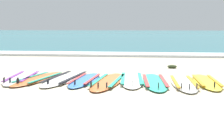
{
  "coord_description": "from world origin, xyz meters",
  "views": [
    {
      "loc": [
        0.61,
        -7.69,
        1.38
      ],
      "look_at": [
        -0.25,
        0.55,
        0.25
      ],
      "focal_mm": 49.58,
      "sensor_mm": 36.0,
      "label": 1
    }
  ],
  "objects": [
    {
      "name": "seaweed_clump_near_shoreline",
      "position": [
        1.51,
        2.3,
        0.05
      ],
      "size": [
        0.3,
        0.24,
        0.11
      ],
      "primitive_type": "ellipsoid",
      "color": "#2D381E",
      "rests_on": "ground"
    },
    {
      "name": "surfboard_8",
      "position": [
        2.1,
        -0.23,
        0.04
      ],
      "size": [
        0.56,
        2.19,
        0.18
      ],
      "color": "yellow",
      "rests_on": "ground"
    },
    {
      "name": "ground_plane",
      "position": [
        0.0,
        0.0,
        0.0
      ],
      "size": [
        80.0,
        80.0,
        0.0
      ],
      "primitive_type": "plane",
      "color": "#B7AD93"
    },
    {
      "name": "surfboard_7",
      "position": [
        1.54,
        -0.45,
        0.04
      ],
      "size": [
        0.59,
        2.27,
        0.18
      ],
      "color": "silver",
      "rests_on": "ground"
    },
    {
      "name": "surfboard_4",
      "position": [
        -0.24,
        -0.43,
        0.04
      ],
      "size": [
        0.86,
        2.53,
        0.18
      ],
      "color": "orange",
      "rests_on": "ground"
    },
    {
      "name": "surfboard_1",
      "position": [
        -2.03,
        -0.22,
        0.04
      ],
      "size": [
        1.03,
        2.39,
        0.18
      ],
      "color": "orange",
      "rests_on": "ground"
    },
    {
      "name": "surfboard_0",
      "position": [
        -2.52,
        -0.13,
        0.04
      ],
      "size": [
        0.8,
        2.36,
        0.18
      ],
      "color": "white",
      "rests_on": "ground"
    },
    {
      "name": "surfboard_5",
      "position": [
        0.31,
        -0.11,
        0.04
      ],
      "size": [
        0.72,
        2.4,
        0.18
      ],
      "color": "silver",
      "rests_on": "ground"
    },
    {
      "name": "surfboard_2",
      "position": [
        -1.39,
        -0.08,
        0.04
      ],
      "size": [
        0.99,
        2.66,
        0.18
      ],
      "color": "silver",
      "rests_on": "ground"
    },
    {
      "name": "wave_foam_strip",
      "position": [
        0.0,
        6.24,
        0.06
      ],
      "size": [
        80.0,
        1.3,
        0.11
      ],
      "primitive_type": "cube",
      "color": "white",
      "rests_on": "ground"
    },
    {
      "name": "surfboard_3",
      "position": [
        -0.83,
        -0.28,
        0.04
      ],
      "size": [
        0.71,
        2.19,
        0.18
      ],
      "color": "#3875CC",
      "rests_on": "ground"
    },
    {
      "name": "surfboard_6",
      "position": [
        0.87,
        -0.35,
        0.04
      ],
      "size": [
        0.72,
        2.4,
        0.18
      ],
      "color": "#2DB793",
      "rests_on": "ground"
    },
    {
      "name": "sea",
      "position": [
        0.0,
        35.59,
        0.05
      ],
      "size": [
        80.0,
        60.0,
        0.1
      ],
      "primitive_type": "cube",
      "color": "teal",
      "rests_on": "ground"
    }
  ]
}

